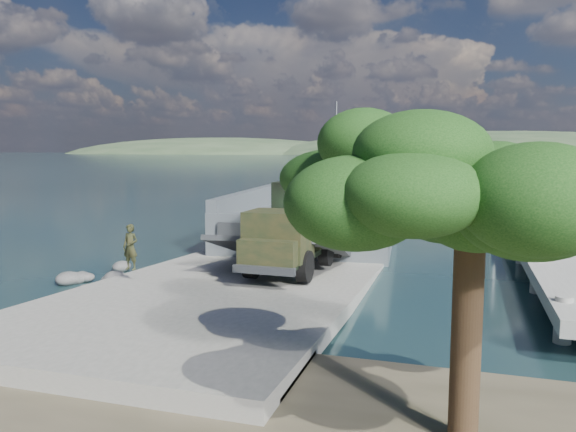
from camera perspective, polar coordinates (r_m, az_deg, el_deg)
The scene contains 9 objects.
ground at distance 21.98m, azimuth -6.02°, elevation -8.07°, with size 1400.00×1400.00×0.00m, color #183739.
boat_ramp at distance 21.03m, azimuth -7.11°, elevation -8.07°, with size 10.00×18.00×0.50m, color gray.
shoreline_rocks at distance 25.41m, azimuth -18.60°, elevation -6.35°, with size 3.20×5.60×0.90m, color #50504E, non-canonical shape.
distant_headlands at distance 581.02m, azimuth 21.41°, elevation 5.82°, with size 1000.00×240.00×48.00m, color #324A2E, non-canonical shape.
pier at distance 38.76m, azimuth 23.87°, elevation 0.27°, with size 6.40×44.00×6.10m.
landing_craft at distance 42.80m, azimuth 4.70°, elevation 0.44°, with size 11.99×36.99×10.82m.
military_truck at distance 24.53m, azimuth 1.15°, elevation -0.90°, with size 2.79×8.05×3.70m.
soldier at distance 23.04m, azimuth -15.68°, elevation -4.01°, with size 0.66×0.43×1.81m, color black.
overhang_tree at distance 10.52m, azimuth 15.72°, elevation 2.55°, with size 6.74×6.20×6.12m.
Camera 1 is at (8.42, -19.51, 5.64)m, focal length 35.00 mm.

